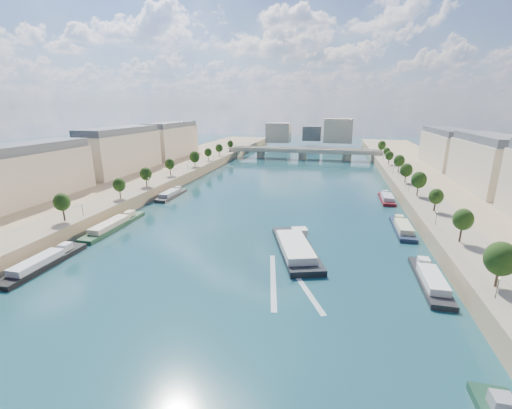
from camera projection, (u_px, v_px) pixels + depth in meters
The scene contains 16 objects.
ground at pixel (266, 214), 125.17m from camera, with size 700.00×700.00×0.00m, color #0E353D.
quay_left at pixel (94, 197), 139.91m from camera, with size 44.00×520.00×5.00m, color #9E8460.
quay_right at pixel (488, 222), 109.05m from camera, with size 44.00×520.00×5.00m, color #9E8460.
pave_left at pixel (126, 193), 135.99m from camera, with size 14.00×520.00×0.10m, color gray.
pave_right at pixel (438, 211), 111.56m from camera, with size 14.00×520.00×0.10m, color gray.
trees_left at pixel (132, 178), 135.93m from camera, with size 4.80×268.80×8.26m.
trees_right at pixel (426, 188), 119.85m from camera, with size 4.80×268.80×8.26m.
lamps_left at pixel (120, 192), 124.90m from camera, with size 0.36×200.36×4.28m.
lamps_right at pixel (420, 199), 116.45m from camera, with size 0.36×200.36×4.28m.
buildings_left at pixel (82, 157), 150.08m from camera, with size 16.00×226.00×23.20m.
skyline at pixel (314, 132), 326.08m from camera, with size 79.00×42.00×22.00m.
bridge at pixel (303, 152), 254.70m from camera, with size 112.00×12.00×8.15m.
tour_barge at pixel (296, 248), 92.56m from camera, with size 17.62×31.59×4.12m.
wake at pixel (287, 281), 77.40m from camera, with size 15.48×25.76×0.04m.
moored_barges_left at pixel (43, 263), 84.28m from camera, with size 5.00×156.12×3.60m.
moored_barges_right at pixel (434, 287), 73.32m from camera, with size 5.00×164.47×3.60m.
Camera 1 is at (22.90, -17.13, 38.10)m, focal length 24.00 mm.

